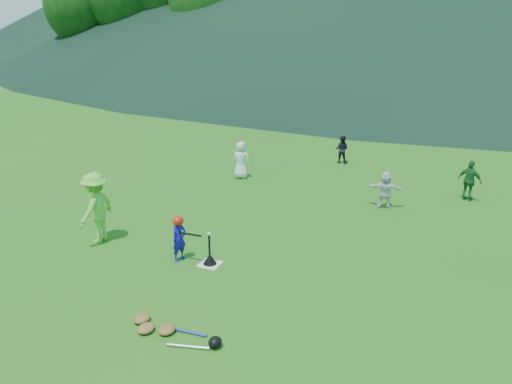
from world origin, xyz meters
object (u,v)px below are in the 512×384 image
fielder_a (241,160)px  batting_tee (210,259)px  home_plate (210,264)px  fielder_b (342,149)px  fielder_d (385,190)px  equipment_pile (167,330)px  batter_child (179,239)px  adult_coach (96,208)px  fielder_c (470,181)px

fielder_a → batting_tee: size_ratio=1.85×
home_plate → fielder_a: fielder_a is taller
fielder_b → fielder_d: bearing=119.0°
equipment_pile → batter_child: bearing=117.5°
home_plate → fielder_b: (0.50, 9.27, 0.51)m
adult_coach → fielder_a: adult_coach is taller
fielder_a → fielder_c: size_ratio=1.03×
adult_coach → fielder_a: size_ratio=1.37×
fielder_a → fielder_d: size_ratio=1.17×
batter_child → equipment_pile: 2.81m
fielder_d → batting_tee: (-2.85, -5.13, -0.41)m
fielder_d → batting_tee: 5.88m
adult_coach → fielder_c: (8.08, 6.74, -0.25)m
home_plate → batter_child: batter_child is taller
fielder_a → batting_tee: fielder_a is taller
fielder_c → fielder_d: 2.70m
fielder_a → equipment_pile: fielder_a is taller
fielder_c → batter_child: bearing=72.1°
fielder_d → adult_coach: bearing=34.3°
fielder_c → batting_tee: fielder_c is taller
home_plate → batter_child: size_ratio=0.44×
fielder_a → fielder_b: bearing=-136.7°
adult_coach → batting_tee: (3.06, -0.00, -0.73)m
batter_child → fielder_b: bearing=9.5°
fielder_b → batting_tee: 9.29m
batter_child → batting_tee: bearing=-67.5°
fielder_a → batter_child: bearing=95.2°
home_plate → batting_tee: batting_tee is taller
batter_child → batting_tee: size_ratio=1.51×
fielder_c → fielder_d: fielder_c is taller
adult_coach → equipment_pile: (3.62, -2.54, -0.80)m
adult_coach → fielder_c: 10.52m
fielder_a → equipment_pile: 8.98m
adult_coach → equipment_pile: 4.49m
equipment_pile → fielder_a: bearing=107.4°
fielder_d → fielder_b: bearing=-67.0°
fielder_c → batting_tee: 8.42m
batter_child → fielder_c: fielder_c is taller
fielder_c → equipment_pile: size_ratio=0.68×
fielder_c → fielder_d: bearing=59.0°
fielder_b → adult_coach: bearing=68.3°
batting_tee → fielder_a: bearing=109.4°
adult_coach → fielder_b: size_ratio=1.66×
fielder_a → fielder_b: (2.62, 3.25, -0.11)m
batting_tee → home_plate: bearing=0.0°
home_plate → batting_tee: size_ratio=0.66×
batting_tee → equipment_pile: batting_tee is taller
batter_child → home_plate: bearing=-67.5°
batting_tee → fielder_d: bearing=60.9°
adult_coach → fielder_b: bearing=155.5°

